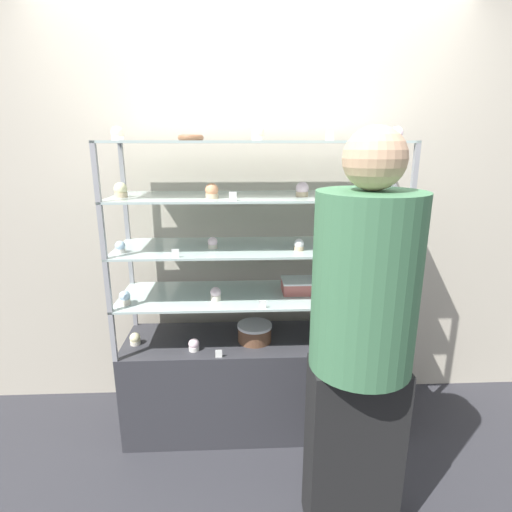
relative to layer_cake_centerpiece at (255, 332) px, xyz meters
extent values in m
plane|color=#2D2D33|center=(0.01, 0.03, -0.63)|extent=(20.00, 20.00, 0.00)
cube|color=beige|center=(0.01, 0.41, 0.67)|extent=(8.00, 0.05, 2.60)
cube|color=#333338|center=(0.01, 0.03, -0.34)|extent=(1.53, 0.46, 0.58)
cube|color=#99999E|center=(-0.74, 0.25, 0.09)|extent=(0.02, 0.02, 0.28)
cube|color=#99999E|center=(0.76, 0.25, 0.09)|extent=(0.02, 0.02, 0.28)
cube|color=#99999E|center=(-0.74, -0.19, 0.09)|extent=(0.02, 0.02, 0.28)
cube|color=#99999E|center=(0.76, -0.19, 0.09)|extent=(0.02, 0.02, 0.28)
cube|color=#B2C6C1|center=(0.01, 0.03, 0.22)|extent=(1.53, 0.46, 0.01)
cube|color=#99999E|center=(-0.74, 0.25, 0.37)|extent=(0.02, 0.02, 0.28)
cube|color=#99999E|center=(0.76, 0.25, 0.37)|extent=(0.02, 0.02, 0.28)
cube|color=#99999E|center=(-0.74, -0.19, 0.37)|extent=(0.02, 0.02, 0.28)
cube|color=#99999E|center=(0.76, -0.19, 0.37)|extent=(0.02, 0.02, 0.28)
cube|color=#B2C6C1|center=(0.01, 0.03, 0.50)|extent=(1.53, 0.46, 0.01)
cube|color=#99999E|center=(-0.74, 0.25, 0.65)|extent=(0.02, 0.02, 0.28)
cube|color=#99999E|center=(0.76, 0.25, 0.65)|extent=(0.02, 0.02, 0.28)
cube|color=#99999E|center=(-0.74, -0.19, 0.65)|extent=(0.02, 0.02, 0.28)
cube|color=#99999E|center=(0.76, -0.19, 0.65)|extent=(0.02, 0.02, 0.28)
cube|color=#B2C6C1|center=(0.01, 0.03, 0.78)|extent=(1.53, 0.46, 0.01)
cube|color=#99999E|center=(-0.74, 0.25, 0.93)|extent=(0.02, 0.02, 0.28)
cube|color=#99999E|center=(0.76, 0.25, 0.93)|extent=(0.02, 0.02, 0.28)
cube|color=#99999E|center=(-0.74, -0.19, 0.93)|extent=(0.02, 0.02, 0.28)
cube|color=#99999E|center=(0.76, -0.19, 0.93)|extent=(0.02, 0.02, 0.28)
cube|color=#B2C6C1|center=(0.01, 0.03, 1.06)|extent=(1.53, 0.46, 0.01)
cylinder|color=brown|center=(0.00, 0.00, -0.01)|extent=(0.19, 0.19, 0.09)
cylinder|color=white|center=(0.00, 0.00, 0.04)|extent=(0.20, 0.20, 0.02)
cube|color=#C66660|center=(0.26, 0.05, 0.26)|extent=(0.19, 0.16, 0.06)
cube|color=white|center=(0.26, 0.05, 0.30)|extent=(0.19, 0.17, 0.01)
cylinder|color=beige|center=(-0.68, -0.01, -0.04)|extent=(0.06, 0.06, 0.02)
sphere|color=#F4EAB2|center=(-0.68, -0.01, -0.01)|extent=(0.06, 0.06, 0.06)
cylinder|color=white|center=(-0.34, -0.10, -0.04)|extent=(0.06, 0.06, 0.02)
sphere|color=silver|center=(-0.34, -0.10, -0.01)|extent=(0.06, 0.06, 0.06)
cylinder|color=beige|center=(0.35, -0.09, -0.04)|extent=(0.06, 0.06, 0.02)
sphere|color=#F4EAB2|center=(0.35, -0.09, -0.01)|extent=(0.06, 0.06, 0.06)
cylinder|color=#CCB28C|center=(0.72, -0.07, -0.04)|extent=(0.06, 0.06, 0.02)
sphere|color=silver|center=(0.72, -0.07, -0.01)|extent=(0.06, 0.06, 0.06)
cube|color=white|center=(-0.20, -0.18, -0.03)|extent=(0.04, 0.00, 0.04)
cylinder|color=beige|center=(-0.69, -0.09, 0.24)|extent=(0.06, 0.06, 0.03)
sphere|color=silver|center=(-0.69, -0.09, 0.27)|extent=(0.06, 0.06, 0.06)
cylinder|color=beige|center=(-0.22, -0.06, 0.24)|extent=(0.06, 0.06, 0.03)
sphere|color=silver|center=(-0.22, -0.06, 0.27)|extent=(0.06, 0.06, 0.06)
cylinder|color=#CCB28C|center=(0.72, -0.08, 0.24)|extent=(0.06, 0.06, 0.03)
sphere|color=#8C5B42|center=(0.72, -0.08, 0.27)|extent=(0.06, 0.06, 0.06)
cube|color=white|center=(0.03, -0.18, 0.25)|extent=(0.04, 0.00, 0.04)
cylinder|color=white|center=(-0.70, -0.08, 0.52)|extent=(0.05, 0.05, 0.02)
sphere|color=silver|center=(-0.70, -0.08, 0.54)|extent=(0.05, 0.05, 0.05)
cylinder|color=beige|center=(-0.23, -0.01, 0.52)|extent=(0.05, 0.05, 0.02)
sphere|color=silver|center=(-0.23, -0.01, 0.54)|extent=(0.05, 0.05, 0.05)
cylinder|color=#CCB28C|center=(0.23, -0.07, 0.52)|extent=(0.05, 0.05, 0.02)
sphere|color=white|center=(0.23, -0.07, 0.54)|extent=(0.05, 0.05, 0.05)
cylinder|color=#CCB28C|center=(0.72, -0.04, 0.52)|extent=(0.05, 0.05, 0.02)
sphere|color=#8C5B42|center=(0.72, -0.04, 0.54)|extent=(0.05, 0.05, 0.05)
cube|color=white|center=(-0.40, -0.18, 0.53)|extent=(0.04, 0.00, 0.04)
cylinder|color=#CCB28C|center=(-0.69, -0.02, 0.80)|extent=(0.06, 0.06, 0.03)
sphere|color=#F4EAB2|center=(-0.69, -0.02, 0.83)|extent=(0.07, 0.07, 0.07)
cylinder|color=#CCB28C|center=(-0.22, -0.08, 0.80)|extent=(0.06, 0.06, 0.03)
sphere|color=#E5996B|center=(-0.22, -0.08, 0.83)|extent=(0.07, 0.07, 0.07)
cylinder|color=#CCB28C|center=(0.25, -0.03, 0.80)|extent=(0.06, 0.06, 0.03)
sphere|color=silver|center=(0.25, -0.03, 0.83)|extent=(0.07, 0.07, 0.07)
cylinder|color=beige|center=(0.71, -0.05, 0.80)|extent=(0.06, 0.06, 0.03)
sphere|color=white|center=(0.71, -0.05, 0.83)|extent=(0.07, 0.07, 0.07)
cube|color=white|center=(-0.11, -0.18, 0.81)|extent=(0.04, 0.00, 0.04)
cylinder|color=white|center=(-0.68, -0.01, 1.08)|extent=(0.06, 0.06, 0.02)
sphere|color=#F4EAB2|center=(-0.68, -0.01, 1.11)|extent=(0.06, 0.06, 0.06)
cylinder|color=beige|center=(0.02, -0.03, 1.08)|extent=(0.06, 0.06, 0.02)
sphere|color=#F4EAB2|center=(0.02, -0.03, 1.11)|extent=(0.06, 0.06, 0.06)
cylinder|color=white|center=(0.71, -0.05, 1.08)|extent=(0.06, 0.06, 0.02)
sphere|color=silver|center=(0.71, -0.05, 1.11)|extent=(0.06, 0.06, 0.06)
cube|color=white|center=(0.34, -0.18, 1.09)|extent=(0.04, 0.00, 0.04)
torus|color=brown|center=(-0.32, 0.03, 1.08)|extent=(0.13, 0.13, 0.03)
cube|color=black|center=(0.40, -0.67, -0.22)|extent=(0.39, 0.21, 0.81)
cylinder|color=#3F724C|center=(0.40, -0.67, 0.53)|extent=(0.41, 0.41, 0.71)
sphere|color=tan|center=(0.40, -0.67, 1.00)|extent=(0.23, 0.23, 0.23)
camera|label=1|loc=(-0.09, -2.10, 1.05)|focal=28.00mm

